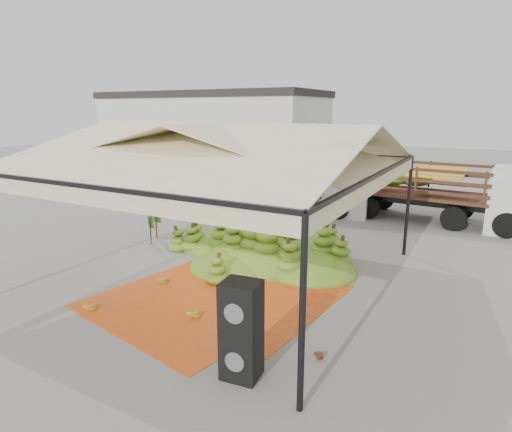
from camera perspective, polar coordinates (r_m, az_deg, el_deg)
The scene contains 17 objects.
ground at distance 11.75m, azimuth -4.45°, elevation -7.61°, with size 90.00×90.00×0.00m, color slate.
canopy_tent at distance 10.97m, azimuth -4.78°, elevation 8.63°, with size 8.10×8.10×4.00m.
building_white at distance 28.17m, azimuth -5.88°, elevation 10.68°, with size 14.30×6.30×5.40m.
tarp_left at distance 10.14m, azimuth -8.44°, elevation -11.32°, with size 4.18×3.98×0.01m, color #D44C13.
tarp_right at distance 10.38m, azimuth -1.20°, elevation -10.56°, with size 3.76×3.95×0.01m, color #D26113.
banana_heap at distance 12.52m, azimuth 1.18°, elevation -2.98°, with size 6.15×5.05×1.32m, color #4A7217.
hand_yellow_a at distance 9.54m, azimuth -8.36°, elevation -12.35°, with size 0.48×0.39×0.22m, color gold.
hand_yellow_b at distance 10.41m, azimuth -21.39°, elevation -10.90°, with size 0.47×0.38×0.21m, color gold.
hand_red_a at distance 9.59m, azimuth -1.64°, elevation -12.12°, with size 0.42×0.35×0.19m, color maroon.
hand_red_b at distance 8.06m, azimuth 7.83°, elevation -17.82°, with size 0.39×0.32×0.18m, color #532A13.
hand_green at distance 11.37m, azimuth -12.37°, elevation -8.10°, with size 0.45×0.37×0.21m, color #457418.
hanging_bunches at distance 11.26m, azimuth 6.32°, elevation 5.25°, with size 1.74×0.24×0.20m.
speaker_stack at distance 7.19m, azimuth -1.97°, elevation -14.98°, with size 0.67×0.60×1.68m.
banana_leaves at distance 14.99m, azimuth -13.30°, elevation -3.12°, with size 0.96×1.36×3.70m, color #336D1D, non-canonical shape.
vendor at distance 16.48m, azimuth 5.53°, elevation 2.24°, with size 0.71×0.47×1.95m, color gray.
truck_left at distance 18.78m, azimuth 5.72°, elevation 5.01°, with size 6.88×3.20×2.27m.
truck_right at distance 18.05m, azimuth 24.80°, elevation 3.49°, with size 6.88×2.79×2.31m.
Camera 1 is at (6.08, -9.07, 4.32)m, focal length 30.00 mm.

